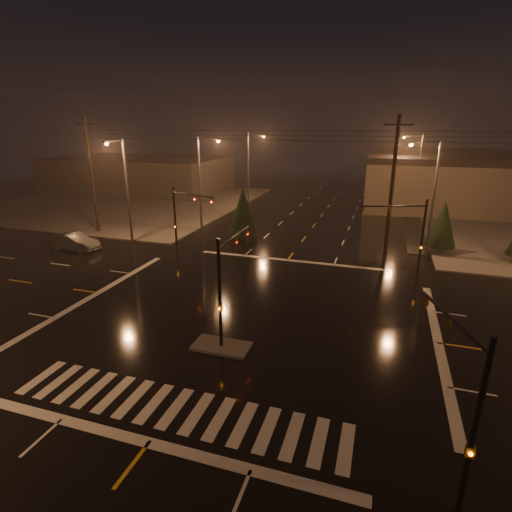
% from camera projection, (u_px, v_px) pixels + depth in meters
% --- Properties ---
extents(ground, '(140.00, 140.00, 0.00)m').
position_uv_depth(ground, '(246.00, 315.00, 24.74)').
color(ground, black).
rests_on(ground, ground).
extents(sidewalk_nw, '(36.00, 36.00, 0.12)m').
position_uv_depth(sidewalk_nw, '(125.00, 202.00, 60.56)').
color(sidewalk_nw, '#4E4B46').
rests_on(sidewalk_nw, ground).
extents(median_island, '(3.00, 1.60, 0.15)m').
position_uv_depth(median_island, '(221.00, 346.00, 21.10)').
color(median_island, '#4E4B46').
rests_on(median_island, ground).
extents(crosswalk, '(15.00, 2.60, 0.01)m').
position_uv_depth(crosswalk, '(175.00, 408.00, 16.61)').
color(crosswalk, beige).
rests_on(crosswalk, ground).
extents(stop_bar_near, '(16.00, 0.50, 0.01)m').
position_uv_depth(stop_bar_near, '(149.00, 443.00, 14.80)').
color(stop_bar_near, beige).
rests_on(stop_bar_near, ground).
extents(stop_bar_far, '(16.00, 0.50, 0.01)m').
position_uv_depth(stop_bar_far, '(288.00, 260.00, 34.68)').
color(stop_bar_far, beige).
rests_on(stop_bar_far, ground).
extents(commercial_block, '(30.00, 18.00, 5.60)m').
position_uv_depth(commercial_block, '(140.00, 173.00, 71.99)').
color(commercial_block, '#443F3C').
rests_on(commercial_block, ground).
extents(signal_mast_median, '(0.25, 4.59, 6.00)m').
position_uv_depth(signal_mast_median, '(226.00, 275.00, 20.78)').
color(signal_mast_median, black).
rests_on(signal_mast_median, ground).
extents(signal_mast_ne, '(4.84, 1.86, 6.00)m').
position_uv_depth(signal_mast_ne, '(409.00, 228.00, 29.94)').
color(signal_mast_ne, black).
rests_on(signal_mast_ne, ground).
extents(signal_mast_nw, '(4.84, 1.86, 6.00)m').
position_uv_depth(signal_mast_nw, '(183.00, 212.00, 35.47)').
color(signal_mast_nw, black).
rests_on(signal_mast_nw, ground).
extents(signal_mast_se, '(1.55, 3.87, 6.00)m').
position_uv_depth(signal_mast_se, '(463.00, 392.00, 11.79)').
color(signal_mast_se, black).
rests_on(signal_mast_se, ground).
extents(streetlight_1, '(2.77, 0.32, 10.00)m').
position_uv_depth(streetlight_1, '(202.00, 178.00, 42.43)').
color(streetlight_1, '#38383A').
rests_on(streetlight_1, ground).
extents(streetlight_2, '(2.77, 0.32, 10.00)m').
position_uv_depth(streetlight_2, '(250.00, 164.00, 56.89)').
color(streetlight_2, '#38383A').
rests_on(streetlight_2, ground).
extents(streetlight_3, '(2.77, 0.32, 10.00)m').
position_uv_depth(streetlight_3, '(430.00, 191.00, 34.12)').
color(streetlight_3, '#38383A').
rests_on(streetlight_3, ground).
extents(streetlight_4, '(2.77, 0.32, 10.00)m').
position_uv_depth(streetlight_4, '(417.00, 168.00, 52.19)').
color(streetlight_4, '#38383A').
rests_on(streetlight_4, ground).
extents(streetlight_5, '(0.32, 2.77, 10.00)m').
position_uv_depth(streetlight_5, '(125.00, 185.00, 37.68)').
color(streetlight_5, '#38383A').
rests_on(streetlight_5, ground).
extents(utility_pole_0, '(2.20, 0.32, 12.00)m').
position_uv_depth(utility_pole_0, '(92.00, 175.00, 41.86)').
color(utility_pole_0, black).
rests_on(utility_pole_0, ground).
extents(utility_pole_1, '(2.20, 0.32, 12.00)m').
position_uv_depth(utility_pole_1, '(392.00, 189.00, 33.13)').
color(utility_pole_1, black).
rests_on(utility_pole_1, ground).
extents(conifer_0, '(2.68, 2.68, 4.88)m').
position_uv_depth(conifer_0, '(443.00, 223.00, 35.70)').
color(conifer_0, black).
rests_on(conifer_0, ground).
extents(conifer_3, '(2.96, 2.96, 5.32)m').
position_uv_depth(conifer_3, '(243.00, 210.00, 40.24)').
color(conifer_3, black).
rests_on(conifer_3, ground).
extents(car_crossing, '(4.96, 2.05, 1.60)m').
position_uv_depth(car_crossing, '(74.00, 242.00, 37.24)').
color(car_crossing, '#565A5E').
rests_on(car_crossing, ground).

